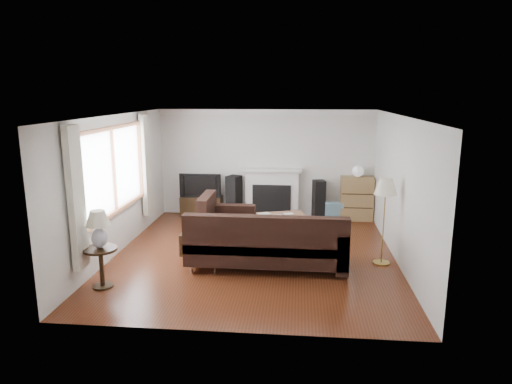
# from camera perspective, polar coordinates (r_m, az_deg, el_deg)

# --- Properties ---
(room) EXTENTS (5.10, 5.60, 2.54)m
(room) POSITION_cam_1_polar(r_m,az_deg,el_deg) (8.02, -0.20, 0.59)
(room) COLOR #552512
(room) RESTS_ON ground
(window) EXTENTS (0.12, 2.74, 1.54)m
(window) POSITION_cam_1_polar(r_m,az_deg,el_deg) (8.37, -17.30, 2.62)
(window) COLOR brown
(window) RESTS_ON room
(curtain_near) EXTENTS (0.10, 0.35, 2.10)m
(curtain_near) POSITION_cam_1_polar(r_m,az_deg,el_deg) (7.03, -21.56, -0.75)
(curtain_near) COLOR beige
(curtain_near) RESTS_ON room
(curtain_far) EXTENTS (0.10, 0.35, 2.10)m
(curtain_far) POSITION_cam_1_polar(r_m,az_deg,el_deg) (9.78, -13.58, 3.29)
(curtain_far) COLOR beige
(curtain_far) RESTS_ON room
(fireplace) EXTENTS (1.40, 0.26, 1.15)m
(fireplace) POSITION_cam_1_polar(r_m,az_deg,el_deg) (10.72, 1.99, -0.07)
(fireplace) COLOR white
(fireplace) RESTS_ON room
(tv_stand) EXTENTS (0.96, 0.43, 0.48)m
(tv_stand) POSITION_cam_1_polar(r_m,az_deg,el_deg) (10.88, -6.79, -1.77)
(tv_stand) COLOR black
(tv_stand) RESTS_ON ground
(television) EXTENTS (0.97, 0.13, 0.56)m
(television) POSITION_cam_1_polar(r_m,az_deg,el_deg) (10.77, -6.86, 0.91)
(television) COLOR black
(television) RESTS_ON tv_stand
(speaker_left) EXTENTS (0.38, 0.41, 0.98)m
(speaker_left) POSITION_cam_1_polar(r_m,az_deg,el_deg) (10.70, -2.77, -0.55)
(speaker_left) COLOR black
(speaker_left) RESTS_ON ground
(speaker_right) EXTENTS (0.31, 0.35, 0.90)m
(speaker_right) POSITION_cam_1_polar(r_m,az_deg,el_deg) (10.65, 7.84, -0.95)
(speaker_right) COLOR black
(speaker_right) RESTS_ON ground
(bookshelf) EXTENTS (0.73, 0.35, 1.01)m
(bookshelf) POSITION_cam_1_polar(r_m,az_deg,el_deg) (10.69, 12.45, -0.78)
(bookshelf) COLOR olive
(bookshelf) RESTS_ON ground
(globe_lamp) EXTENTS (0.25, 0.25, 0.25)m
(globe_lamp) POSITION_cam_1_polar(r_m,az_deg,el_deg) (10.57, 12.61, 2.54)
(globe_lamp) COLOR white
(globe_lamp) RESTS_ON bookshelf
(sectional_sofa) EXTENTS (2.86, 2.09, 0.92)m
(sectional_sofa) POSITION_cam_1_polar(r_m,az_deg,el_deg) (7.68, 1.38, -6.06)
(sectional_sofa) COLOR black
(sectional_sofa) RESTS_ON ground
(coffee_table) EXTENTS (1.28, 0.91, 0.45)m
(coffee_table) POSITION_cam_1_polar(r_m,az_deg,el_deg) (9.31, 2.61, -4.25)
(coffee_table) COLOR brown
(coffee_table) RESTS_ON ground
(footstool) EXTENTS (0.48, 0.48, 0.39)m
(footstool) POSITION_cam_1_polar(r_m,az_deg,el_deg) (8.46, -7.70, -6.28)
(footstool) COLOR black
(footstool) RESTS_ON ground
(floor_lamp) EXTENTS (0.47, 0.47, 1.50)m
(floor_lamp) POSITION_cam_1_polar(r_m,az_deg,el_deg) (8.01, 15.68, -3.60)
(floor_lamp) COLOR #A58539
(floor_lamp) RESTS_ON ground
(side_table) EXTENTS (0.50, 0.50, 0.62)m
(side_table) POSITION_cam_1_polar(r_m,az_deg,el_deg) (7.32, -18.74, -8.95)
(side_table) COLOR black
(side_table) RESTS_ON ground
(table_lamp) EXTENTS (0.35, 0.35, 0.57)m
(table_lamp) POSITION_cam_1_polar(r_m,az_deg,el_deg) (7.13, -19.07, -4.48)
(table_lamp) COLOR silver
(table_lamp) RESTS_ON side_table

